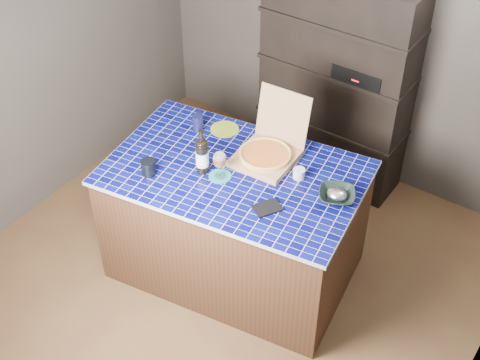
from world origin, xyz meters
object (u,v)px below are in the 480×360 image
Objects in this scene: pizza_box at (267,152)px; bowl at (337,196)px; kitchen_island at (235,221)px; wine_glass at (220,160)px; dvd_case at (267,208)px; mead_bottle at (202,155)px.

bowl is at bearing -11.70° from pizza_box.
wine_glass is at bearing -123.31° from kitchen_island.
dvd_case is (0.42, -0.08, -0.13)m from wine_glass.
dvd_case is at bearing -59.76° from pizza_box.
wine_glass is (-0.15, -0.33, 0.08)m from pizza_box.
dvd_case is (0.27, -0.42, -0.05)m from pizza_box.
dvd_case is (0.38, -0.19, 0.47)m from kitchen_island.
pizza_box is at bearing 56.93° from kitchen_island.
mead_bottle is 1.95× the size of dvd_case.
pizza_box is 0.37m from wine_glass.
dvd_case is at bearing -6.97° from mead_bottle.
wine_glass is at bearing -161.82° from bowl.
bowl is (0.69, 0.14, 0.49)m from kitchen_island.
dvd_case is at bearing -34.82° from kitchen_island.
kitchen_island is 7.92× the size of bowl.
mead_bottle reaches higher than bowl.
pizza_box reaches higher than bowl.
kitchen_island is 0.85m from bowl.
mead_bottle is 0.57m from dvd_case.
pizza_box is at bearing 171.10° from bowl.
mead_bottle is 0.13m from wine_glass.
bowl is (0.73, 0.24, -0.11)m from wine_glass.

